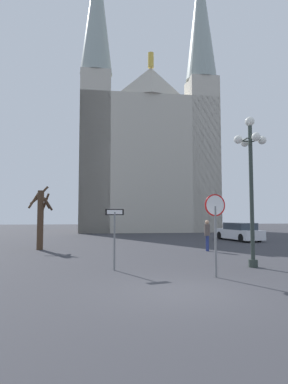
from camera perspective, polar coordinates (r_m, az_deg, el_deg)
ground_plane at (r=9.02m, az=6.88°, el=-17.45°), size 120.00×120.00×0.00m
cathedral at (r=41.33m, az=0.45°, el=7.73°), size 16.81×11.76×35.59m
stop_sign at (r=10.99m, az=12.70°, el=-4.76°), size 0.74×0.15×2.78m
one_way_arrow_sign at (r=12.13m, az=-5.32°, el=-6.95°), size 0.71×0.22×2.30m
street_lamp at (r=13.61m, az=18.68°, el=4.04°), size 1.37×1.37×6.10m
bare_tree at (r=20.02m, az=-18.11°, el=-4.16°), size 1.37×1.34×3.84m
parked_car_near_white at (r=26.82m, az=16.71°, el=-6.92°), size 2.51×4.79×1.42m
pedestrian_walking at (r=18.64m, az=11.31°, el=-7.10°), size 0.32×0.32×1.77m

